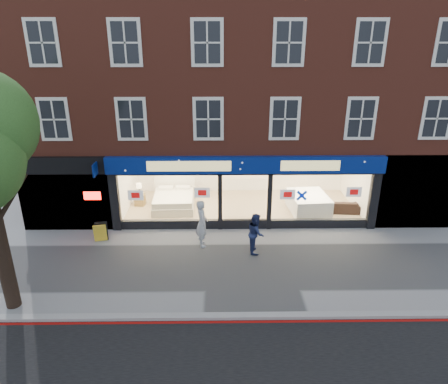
{
  "coord_description": "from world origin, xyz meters",
  "views": [
    {
      "loc": [
        -1.09,
        -12.59,
        7.8
      ],
      "look_at": [
        -0.89,
        2.5,
        1.92
      ],
      "focal_mm": 32.0,
      "sensor_mm": 36.0,
      "label": 1
    }
  ],
  "objects_px": {
    "sofa": "(340,206)",
    "a_board": "(101,232)",
    "display_bed": "(174,200)",
    "pedestrian_grey": "(202,223)",
    "mattress_stack": "(308,203)",
    "pedestrian_blue": "(256,233)"
  },
  "relations": [
    {
      "from": "mattress_stack",
      "to": "pedestrian_blue",
      "type": "bearing_deg",
      "value": -127.85
    },
    {
      "from": "mattress_stack",
      "to": "sofa",
      "type": "height_order",
      "value": "mattress_stack"
    },
    {
      "from": "display_bed",
      "to": "sofa",
      "type": "xyz_separation_m",
      "value": [
        7.88,
        -0.65,
        -0.09
      ]
    },
    {
      "from": "display_bed",
      "to": "a_board",
      "type": "height_order",
      "value": "display_bed"
    },
    {
      "from": "pedestrian_blue",
      "to": "sofa",
      "type": "bearing_deg",
      "value": -51.23
    },
    {
      "from": "sofa",
      "to": "pedestrian_blue",
      "type": "bearing_deg",
      "value": 44.62
    },
    {
      "from": "a_board",
      "to": "pedestrian_grey",
      "type": "xyz_separation_m",
      "value": [
        4.14,
        -0.41,
        0.57
      ]
    },
    {
      "from": "pedestrian_blue",
      "to": "mattress_stack",
      "type": "bearing_deg",
      "value": -38.56
    },
    {
      "from": "sofa",
      "to": "a_board",
      "type": "height_order",
      "value": "a_board"
    },
    {
      "from": "mattress_stack",
      "to": "sofa",
      "type": "distance_m",
      "value": 1.51
    },
    {
      "from": "sofa",
      "to": "mattress_stack",
      "type": "bearing_deg",
      "value": 2.91
    },
    {
      "from": "mattress_stack",
      "to": "pedestrian_grey",
      "type": "bearing_deg",
      "value": -147.96
    },
    {
      "from": "display_bed",
      "to": "pedestrian_grey",
      "type": "distance_m",
      "value": 3.97
    },
    {
      "from": "display_bed",
      "to": "mattress_stack",
      "type": "distance_m",
      "value": 6.4
    },
    {
      "from": "display_bed",
      "to": "sofa",
      "type": "distance_m",
      "value": 7.9
    },
    {
      "from": "pedestrian_grey",
      "to": "pedestrian_blue",
      "type": "relative_size",
      "value": 1.2
    },
    {
      "from": "a_board",
      "to": "pedestrian_blue",
      "type": "xyz_separation_m",
      "value": [
        6.22,
        -0.96,
        0.4
      ]
    },
    {
      "from": "mattress_stack",
      "to": "sofa",
      "type": "xyz_separation_m",
      "value": [
        1.5,
        -0.06,
        -0.13
      ]
    },
    {
      "from": "sofa",
      "to": "pedestrian_grey",
      "type": "xyz_separation_m",
      "value": [
        -6.37,
        -2.99,
        0.58
      ]
    },
    {
      "from": "mattress_stack",
      "to": "pedestrian_blue",
      "type": "xyz_separation_m",
      "value": [
        -2.79,
        -3.6,
        0.28
      ]
    },
    {
      "from": "pedestrian_grey",
      "to": "pedestrian_blue",
      "type": "xyz_separation_m",
      "value": [
        2.08,
        -0.55,
        -0.16
      ]
    },
    {
      "from": "mattress_stack",
      "to": "a_board",
      "type": "bearing_deg",
      "value": -163.69
    }
  ]
}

